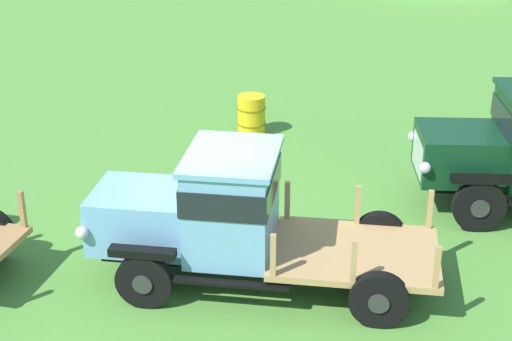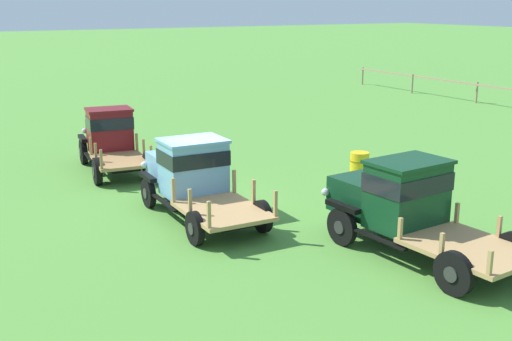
{
  "view_description": "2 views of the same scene",
  "coord_description": "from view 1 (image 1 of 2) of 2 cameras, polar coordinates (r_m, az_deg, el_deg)",
  "views": [
    {
      "loc": [
        2.0,
        -10.7,
        6.39
      ],
      "look_at": [
        0.59,
        1.46,
        1.0
      ],
      "focal_mm": 55.0,
      "sensor_mm": 36.0,
      "label": 1
    },
    {
      "loc": [
        15.86,
        -7.44,
        5.66
      ],
      "look_at": [
        0.59,
        1.46,
        1.0
      ],
      "focal_mm": 45.0,
      "sensor_mm": 36.0,
      "label": 2
    }
  ],
  "objects": [
    {
      "name": "vintage_truck_second_in_line",
      "position": [
        11.67,
        -2.38,
        -3.21
      ],
      "size": [
        5.3,
        2.19,
        2.09
      ],
      "color": "black",
      "rests_on": "ground"
    },
    {
      "name": "oil_drum_beside_row",
      "position": [
        17.59,
        -0.34,
        4.04
      ],
      "size": [
        0.65,
        0.65,
        0.91
      ],
      "color": "gold",
      "rests_on": "ground"
    },
    {
      "name": "ground_plane",
      "position": [
        12.62,
        -3.46,
        -6.7
      ],
      "size": [
        240.0,
        240.0,
        0.0
      ],
      "primitive_type": "plane",
      "color": "#518E38"
    }
  ]
}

